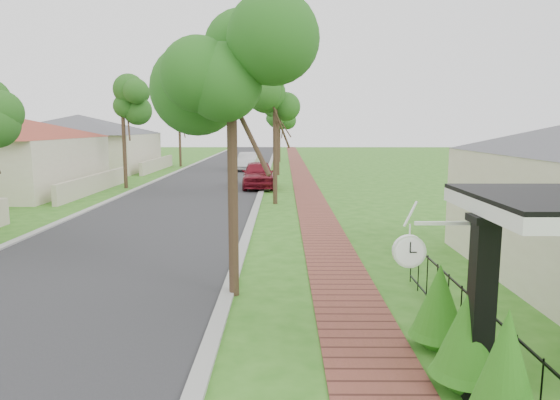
% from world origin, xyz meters
% --- Properties ---
extents(ground, '(160.00, 160.00, 0.00)m').
position_xyz_m(ground, '(0.00, 0.00, 0.00)').
color(ground, '#2D6C19').
rests_on(ground, ground).
extents(road, '(7.00, 120.00, 0.02)m').
position_xyz_m(road, '(-3.00, 20.00, 0.00)').
color(road, '#28282B').
rests_on(road, ground).
extents(kerb_right, '(0.30, 120.00, 0.10)m').
position_xyz_m(kerb_right, '(0.65, 20.00, 0.00)').
color(kerb_right, '#9E9E99').
rests_on(kerb_right, ground).
extents(kerb_left, '(0.30, 120.00, 0.10)m').
position_xyz_m(kerb_left, '(-6.65, 20.00, 0.00)').
color(kerb_left, '#9E9E99').
rests_on(kerb_left, ground).
extents(sidewalk, '(1.50, 120.00, 0.03)m').
position_xyz_m(sidewalk, '(3.25, 20.00, 0.00)').
color(sidewalk, brown).
rests_on(sidewalk, ground).
extents(porch_post, '(0.48, 0.48, 2.52)m').
position_xyz_m(porch_post, '(4.55, -1.00, 1.12)').
color(porch_post, black).
rests_on(porch_post, ground).
extents(picket_fence, '(0.03, 8.02, 1.00)m').
position_xyz_m(picket_fence, '(4.90, -0.00, 0.53)').
color(picket_fence, black).
rests_on(picket_fence, ground).
extents(street_trees, '(10.70, 37.65, 5.89)m').
position_xyz_m(street_trees, '(-2.87, 26.84, 4.54)').
color(street_trees, '#382619').
rests_on(street_trees, ground).
extents(hedge_row, '(0.91, 4.88, 1.82)m').
position_xyz_m(hedge_row, '(4.45, -1.52, 0.76)').
color(hedge_row, '#2B6614').
rests_on(hedge_row, ground).
extents(far_house_grey, '(15.56, 15.56, 4.60)m').
position_xyz_m(far_house_grey, '(-14.97, 34.00, 2.34)').
color(far_house_grey, beige).
rests_on(far_house_grey, ground).
extents(parked_car_red, '(2.16, 4.80, 1.60)m').
position_xyz_m(parked_car_red, '(0.40, 22.11, 0.80)').
color(parked_car_red, maroon).
rests_on(parked_car_red, ground).
extents(parked_car_white, '(1.94, 4.58, 1.47)m').
position_xyz_m(parked_car_white, '(-1.00, 34.03, 0.73)').
color(parked_car_white, silver).
rests_on(parked_car_white, ground).
extents(near_tree, '(2.30, 2.30, 5.90)m').
position_xyz_m(near_tree, '(0.80, 3.04, 4.70)').
color(near_tree, '#382619').
rests_on(near_tree, ground).
extents(utility_pole, '(1.20, 0.24, 8.01)m').
position_xyz_m(utility_pole, '(1.44, 20.00, 4.06)').
color(utility_pole, gray).
rests_on(utility_pole, ground).
extents(station_clock, '(1.08, 0.13, 0.66)m').
position_xyz_m(station_clock, '(3.68, -0.60, 1.95)').
color(station_clock, white).
rests_on(station_clock, ground).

